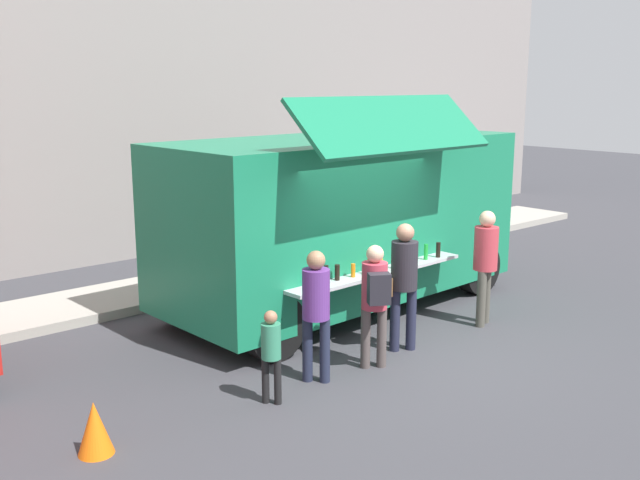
{
  "coord_description": "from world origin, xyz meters",
  "views": [
    {
      "loc": [
        -7.12,
        -6.48,
        3.61
      ],
      "look_at": [
        -0.12,
        1.58,
        1.3
      ],
      "focal_mm": 40.92,
      "sensor_mm": 36.0,
      "label": 1
    }
  ],
  "objects_px": {
    "customer_extra_browsing": "(485,257)",
    "child_near_queue": "(271,348)",
    "customer_front_ordering": "(403,276)",
    "traffic_cone_orange": "(95,428)",
    "customer_mid_with_backpack": "(375,294)",
    "customer_rear_waiting": "(316,305)",
    "trash_bin": "(405,225)",
    "food_truck_main": "(342,216)"
  },
  "relations": [
    {
      "from": "traffic_cone_orange",
      "to": "child_near_queue",
      "type": "xyz_separation_m",
      "value": [
        2.03,
        -0.21,
        0.39
      ]
    },
    {
      "from": "food_truck_main",
      "to": "customer_front_ordering",
      "type": "relative_size",
      "value": 3.43
    },
    {
      "from": "trash_bin",
      "to": "child_near_queue",
      "type": "height_order",
      "value": "child_near_queue"
    },
    {
      "from": "customer_rear_waiting",
      "to": "traffic_cone_orange",
      "type": "bearing_deg",
      "value": 139.23
    },
    {
      "from": "customer_extra_browsing",
      "to": "trash_bin",
      "type": "bearing_deg",
      "value": -54.36
    },
    {
      "from": "trash_bin",
      "to": "customer_mid_with_backpack",
      "type": "bearing_deg",
      "value": -140.66
    },
    {
      "from": "customer_rear_waiting",
      "to": "child_near_queue",
      "type": "xyz_separation_m",
      "value": [
        -0.8,
        -0.15,
        -0.32
      ]
    },
    {
      "from": "trash_bin",
      "to": "customer_mid_with_backpack",
      "type": "relative_size",
      "value": 0.64
    },
    {
      "from": "child_near_queue",
      "to": "customer_front_ordering",
      "type": "bearing_deg",
      "value": -30.82
    },
    {
      "from": "customer_extra_browsing",
      "to": "child_near_queue",
      "type": "distance_m",
      "value": 4.14
    },
    {
      "from": "traffic_cone_orange",
      "to": "customer_mid_with_backpack",
      "type": "distance_m",
      "value": 3.74
    },
    {
      "from": "customer_extra_browsing",
      "to": "child_near_queue",
      "type": "bearing_deg",
      "value": 72.08
    },
    {
      "from": "customer_rear_waiting",
      "to": "child_near_queue",
      "type": "distance_m",
      "value": 0.87
    },
    {
      "from": "customer_rear_waiting",
      "to": "food_truck_main",
      "type": "bearing_deg",
      "value": 2.03
    },
    {
      "from": "trash_bin",
      "to": "customer_rear_waiting",
      "type": "xyz_separation_m",
      "value": [
        -6.37,
        -4.36,
        0.47
      ]
    },
    {
      "from": "traffic_cone_orange",
      "to": "customer_extra_browsing",
      "type": "distance_m",
      "value": 6.2
    },
    {
      "from": "traffic_cone_orange",
      "to": "child_near_queue",
      "type": "bearing_deg",
      "value": -6.04
    },
    {
      "from": "customer_extra_browsing",
      "to": "child_near_queue",
      "type": "xyz_separation_m",
      "value": [
        -4.12,
        -0.12,
        -0.39
      ]
    },
    {
      "from": "food_truck_main",
      "to": "traffic_cone_orange",
      "type": "xyz_separation_m",
      "value": [
        -5.13,
        -1.97,
        -1.24
      ]
    },
    {
      "from": "traffic_cone_orange",
      "to": "customer_extra_browsing",
      "type": "xyz_separation_m",
      "value": [
        6.15,
        -0.09,
        0.78
      ]
    },
    {
      "from": "trash_bin",
      "to": "customer_rear_waiting",
      "type": "distance_m",
      "value": 7.73
    },
    {
      "from": "customer_mid_with_backpack",
      "to": "customer_extra_browsing",
      "type": "distance_m",
      "value": 2.49
    },
    {
      "from": "traffic_cone_orange",
      "to": "customer_front_ordering",
      "type": "bearing_deg",
      "value": -0.3
    },
    {
      "from": "customer_mid_with_backpack",
      "to": "customer_extra_browsing",
      "type": "xyz_separation_m",
      "value": [
        2.49,
        0.15,
        0.06
      ]
    },
    {
      "from": "customer_mid_with_backpack",
      "to": "customer_extra_browsing",
      "type": "height_order",
      "value": "customer_extra_browsing"
    },
    {
      "from": "customer_mid_with_backpack",
      "to": "child_near_queue",
      "type": "height_order",
      "value": "customer_mid_with_backpack"
    },
    {
      "from": "trash_bin",
      "to": "food_truck_main",
      "type": "bearing_deg",
      "value": -150.21
    },
    {
      "from": "food_truck_main",
      "to": "traffic_cone_orange",
      "type": "relative_size",
      "value": 11.05
    },
    {
      "from": "trash_bin",
      "to": "customer_extra_browsing",
      "type": "height_order",
      "value": "customer_extra_browsing"
    },
    {
      "from": "customer_extra_browsing",
      "to": "customer_front_ordering",
      "type": "bearing_deg",
      "value": 68.08
    },
    {
      "from": "food_truck_main",
      "to": "customer_mid_with_backpack",
      "type": "xyz_separation_m",
      "value": [
        -1.47,
        -2.21,
        -0.53
      ]
    },
    {
      "from": "food_truck_main",
      "to": "customer_extra_browsing",
      "type": "distance_m",
      "value": 2.35
    },
    {
      "from": "customer_rear_waiting",
      "to": "customer_extra_browsing",
      "type": "xyz_separation_m",
      "value": [
        3.33,
        -0.02,
        0.06
      ]
    },
    {
      "from": "customer_front_ordering",
      "to": "customer_rear_waiting",
      "type": "bearing_deg",
      "value": 119.82
    },
    {
      "from": "child_near_queue",
      "to": "customer_extra_browsing",
      "type": "bearing_deg",
      "value": -33.72
    },
    {
      "from": "customer_front_ordering",
      "to": "customer_extra_browsing",
      "type": "relative_size",
      "value": 1.01
    },
    {
      "from": "trash_bin",
      "to": "customer_front_ordering",
      "type": "height_order",
      "value": "customer_front_ordering"
    },
    {
      "from": "food_truck_main",
      "to": "trash_bin",
      "type": "distance_m",
      "value": 4.78
    },
    {
      "from": "trash_bin",
      "to": "customer_rear_waiting",
      "type": "height_order",
      "value": "customer_rear_waiting"
    },
    {
      "from": "traffic_cone_orange",
      "to": "customer_mid_with_backpack",
      "type": "bearing_deg",
      "value": -3.77
    },
    {
      "from": "traffic_cone_orange",
      "to": "customer_mid_with_backpack",
      "type": "height_order",
      "value": "customer_mid_with_backpack"
    },
    {
      "from": "trash_bin",
      "to": "customer_extra_browsing",
      "type": "relative_size",
      "value": 0.59
    }
  ]
}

